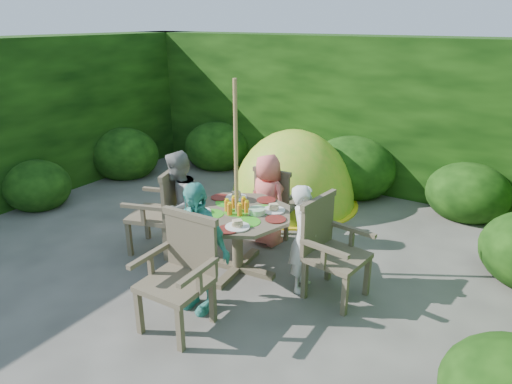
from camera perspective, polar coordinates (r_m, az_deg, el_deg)
The scene contains 13 objects.
ground at distance 5.51m, azimuth -7.35°, elevation -9.39°, with size 60.00×60.00×0.00m, color #45433E.
hedge_enclosure at distance 6.03m, azimuth 0.16°, elevation 6.39°, with size 9.00×9.00×2.50m.
patio_table at distance 5.14m, azimuth -2.34°, elevation -3.70°, with size 1.39×1.39×0.89m.
parasol_pole at distance 4.96m, azimuth -2.47°, elevation 1.31°, with size 0.04×0.04×2.20m, color olive.
garden_chair_right at distance 4.80m, azimuth 9.28°, elevation -6.87°, with size 0.62×0.68×1.02m.
garden_chair_left at distance 5.75m, azimuth -11.81°, elevation -2.11°, with size 0.72×0.77×1.04m.
garden_chair_back at distance 6.10m, azimuth 2.62°, elevation -0.99°, with size 0.57×0.51×0.92m.
garden_chair_front at distance 4.36m, azimuth -9.36°, elevation -9.77°, with size 0.64×0.58×1.05m.
child_right at distance 4.85m, azimuth 5.95°, elevation -5.78°, with size 0.43×0.28×1.19m, color silver.
child_left at distance 5.53m, azimuth -9.66°, elevation -1.70°, with size 0.65×0.50×1.33m, color gray.
child_back at distance 5.80m, azimuth 1.46°, elevation -1.01°, with size 0.58×0.38×1.19m, color #FC7068.
child_front at distance 4.51m, azimuth -7.38°, elevation -6.87°, with size 0.79×0.33×1.35m, color #4AAEA3.
dome_tent at distance 7.30m, azimuth 4.54°, elevation -1.40°, with size 2.43×2.43×2.36m.
Camera 1 is at (3.10, -3.62, 2.76)m, focal length 32.00 mm.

